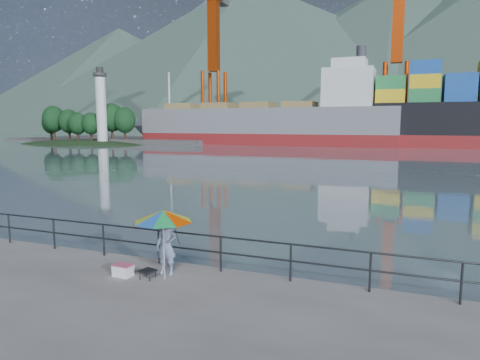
% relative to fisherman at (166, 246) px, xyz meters
% --- Properties ---
extents(harbor_water, '(500.00, 280.00, 0.00)m').
position_rel_fisherman_xyz_m(harbor_water, '(-1.67, 128.98, -0.80)').
color(harbor_water, slate).
rests_on(harbor_water, ground).
extents(far_dock, '(200.00, 40.00, 0.40)m').
position_rel_fisherman_xyz_m(far_dock, '(8.33, 91.98, -0.80)').
color(far_dock, '#514F4C').
rests_on(far_dock, ground).
extents(guardrail, '(22.00, 0.06, 1.03)m').
position_rel_fisherman_xyz_m(guardrail, '(-1.67, 0.68, -0.27)').
color(guardrail, '#2D3033').
rests_on(guardrail, ground).
extents(lighthouse_islet, '(48.00, 26.40, 19.20)m').
position_rel_fisherman_xyz_m(lighthouse_islet, '(-56.63, 60.97, -0.53)').
color(lighthouse_islet, '#263F1E').
rests_on(lighthouse_islet, ground).
extents(fisherman, '(0.61, 0.42, 1.59)m').
position_rel_fisherman_xyz_m(fisherman, '(0.00, 0.00, 0.00)').
color(fisherman, navy).
rests_on(fisherman, ground).
extents(beach_umbrella, '(1.82, 1.82, 1.89)m').
position_rel_fisherman_xyz_m(beach_umbrella, '(0.18, -0.42, 0.93)').
color(beach_umbrella, white).
rests_on(beach_umbrella, ground).
extents(folding_stool, '(0.45, 0.45, 0.25)m').
position_rel_fisherman_xyz_m(folding_stool, '(-0.26, -0.55, -0.67)').
color(folding_stool, black).
rests_on(folding_stool, ground).
extents(cooler_bag, '(0.52, 0.36, 0.29)m').
position_rel_fisherman_xyz_m(cooler_bag, '(-1.01, -0.60, -0.65)').
color(cooler_bag, white).
rests_on(cooler_bag, ground).
extents(fishing_rod, '(0.68, 1.54, 1.18)m').
position_rel_fisherman_xyz_m(fishing_rod, '(-0.21, 0.93, -0.80)').
color(fishing_rod, black).
rests_on(fishing_rod, ground).
extents(bulk_carrier, '(51.82, 8.97, 14.50)m').
position_rel_fisherman_xyz_m(bulk_carrier, '(-19.09, 72.96, 3.32)').
color(bulk_carrier, maroon).
rests_on(bulk_carrier, ground).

